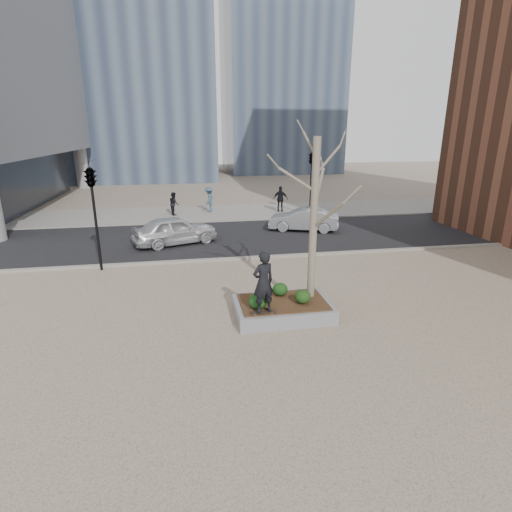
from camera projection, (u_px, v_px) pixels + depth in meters
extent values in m
plane|color=tan|center=(252.00, 318.00, 12.56)|extent=(120.00, 120.00, 0.00)
cube|color=black|center=(221.00, 238.00, 21.95)|extent=(60.00, 8.00, 0.02)
cube|color=gray|center=(212.00, 213.00, 28.52)|extent=(60.00, 6.00, 0.02)
cube|color=gray|center=(283.00, 309.00, 12.67)|extent=(3.00, 2.00, 0.45)
cube|color=#382314|center=(283.00, 302.00, 12.59)|extent=(2.70, 1.70, 0.04)
ellipsoid|color=#143F16|center=(258.00, 301.00, 12.03)|extent=(0.56, 0.56, 0.48)
ellipsoid|color=#183D13|center=(280.00, 289.00, 12.99)|extent=(0.49, 0.49, 0.42)
ellipsoid|color=#173210|center=(303.00, 297.00, 12.40)|extent=(0.51, 0.51, 0.43)
imported|color=black|center=(263.00, 282.00, 11.50)|extent=(0.79, 0.65, 1.87)
imported|color=silver|center=(175.00, 230.00, 20.48)|extent=(4.61, 3.07, 1.46)
imported|color=#93979B|center=(304.00, 219.00, 23.30)|extent=(4.25, 2.67, 1.32)
imported|color=#52565E|center=(472.00, 206.00, 26.94)|extent=(5.13, 2.21, 1.47)
imported|color=black|center=(174.00, 204.00, 27.59)|extent=(0.76, 0.89, 1.58)
imported|color=#3A5369|center=(209.00, 200.00, 28.53)|extent=(1.02, 1.32, 1.80)
imported|color=black|center=(281.00, 199.00, 28.68)|extent=(1.15, 0.76, 1.82)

